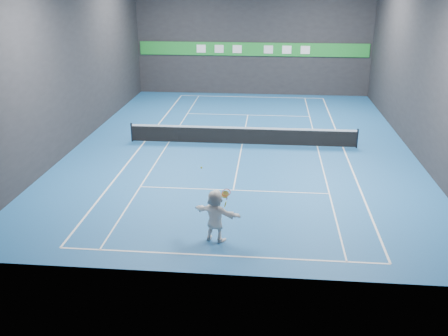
# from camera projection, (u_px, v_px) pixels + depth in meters

# --- Properties ---
(ground) EXTENTS (26.00, 26.00, 0.00)m
(ground) POSITION_uv_depth(u_px,v_px,m) (242.00, 144.00, 27.55)
(ground) COLOR #1A5390
(ground) RESTS_ON ground
(wall_back) EXTENTS (18.00, 0.10, 9.00)m
(wall_back) POSITION_uv_depth(u_px,v_px,m) (253.00, 36.00, 38.05)
(wall_back) COLOR black
(wall_back) RESTS_ON ground
(wall_front) EXTENTS (18.00, 0.10, 9.00)m
(wall_front) POSITION_uv_depth(u_px,v_px,m) (216.00, 135.00, 13.85)
(wall_front) COLOR black
(wall_front) RESTS_ON ground
(wall_left) EXTENTS (0.10, 26.00, 9.00)m
(wall_left) POSITION_uv_depth(u_px,v_px,m) (76.00, 60.00, 26.74)
(wall_left) COLOR black
(wall_left) RESTS_ON ground
(wall_right) EXTENTS (0.10, 26.00, 9.00)m
(wall_right) POSITION_uv_depth(u_px,v_px,m) (421.00, 65.00, 25.16)
(wall_right) COLOR black
(wall_right) RESTS_ON ground
(baseline_near) EXTENTS (10.98, 0.08, 0.01)m
(baseline_near) POSITION_uv_depth(u_px,v_px,m) (221.00, 256.00, 16.48)
(baseline_near) COLOR white
(baseline_near) RESTS_ON ground
(baseline_far) EXTENTS (10.98, 0.08, 0.01)m
(baseline_far) POSITION_uv_depth(u_px,v_px,m) (251.00, 97.00, 38.61)
(baseline_far) COLOR white
(baseline_far) RESTS_ON ground
(sideline_doubles_left) EXTENTS (0.08, 23.78, 0.01)m
(sideline_doubles_left) POSITION_uv_depth(u_px,v_px,m) (145.00, 142.00, 28.03)
(sideline_doubles_left) COLOR white
(sideline_doubles_left) RESTS_ON ground
(sideline_doubles_right) EXTENTS (0.08, 23.78, 0.01)m
(sideline_doubles_right) POSITION_uv_depth(u_px,v_px,m) (343.00, 147.00, 27.06)
(sideline_doubles_right) COLOR white
(sideline_doubles_right) RESTS_ON ground
(sideline_singles_left) EXTENTS (0.06, 23.78, 0.01)m
(sideline_singles_left) POSITION_uv_depth(u_px,v_px,m) (169.00, 142.00, 27.91)
(sideline_singles_left) COLOR white
(sideline_singles_left) RESTS_ON ground
(sideline_singles_right) EXTENTS (0.06, 23.78, 0.01)m
(sideline_singles_right) POSITION_uv_depth(u_px,v_px,m) (317.00, 147.00, 27.18)
(sideline_singles_right) COLOR white
(sideline_singles_right) RESTS_ON ground
(service_line_near) EXTENTS (8.23, 0.06, 0.01)m
(service_line_near) POSITION_uv_depth(u_px,v_px,m) (233.00, 190.00, 21.59)
(service_line_near) COLOR white
(service_line_near) RESTS_ON ground
(service_line_far) EXTENTS (8.23, 0.06, 0.01)m
(service_line_far) POSITION_uv_depth(u_px,v_px,m) (248.00, 115.00, 33.50)
(service_line_far) COLOR white
(service_line_far) RESTS_ON ground
(center_service_line) EXTENTS (0.06, 12.80, 0.01)m
(center_service_line) POSITION_uv_depth(u_px,v_px,m) (242.00, 144.00, 27.55)
(center_service_line) COLOR white
(center_service_line) RESTS_ON ground
(player) EXTENTS (1.84, 1.15, 1.89)m
(player) POSITION_uv_depth(u_px,v_px,m) (215.00, 216.00, 17.15)
(player) COLOR white
(player) RESTS_ON ground
(tennis_ball) EXTENTS (0.07, 0.07, 0.07)m
(tennis_ball) POSITION_uv_depth(u_px,v_px,m) (201.00, 168.00, 16.51)
(tennis_ball) COLOR #F2F629
(tennis_ball) RESTS_ON player
(tennis_net) EXTENTS (12.50, 0.10, 1.07)m
(tennis_net) POSITION_uv_depth(u_px,v_px,m) (242.00, 135.00, 27.35)
(tennis_net) COLOR black
(tennis_net) RESTS_ON ground
(sponsor_banner) EXTENTS (17.64, 0.11, 1.00)m
(sponsor_banner) POSITION_uv_depth(u_px,v_px,m) (253.00, 49.00, 38.34)
(sponsor_banner) COLOR #1E8C2E
(sponsor_banner) RESTS_ON wall_back
(tennis_racket) EXTENTS (0.42, 0.35, 0.68)m
(tennis_racket) POSITION_uv_depth(u_px,v_px,m) (226.00, 194.00, 16.88)
(tennis_racket) COLOR red
(tennis_racket) RESTS_ON player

